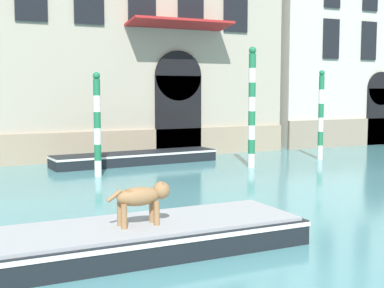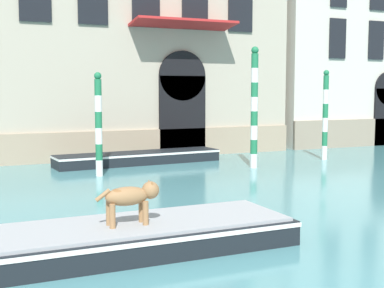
{
  "view_description": "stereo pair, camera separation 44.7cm",
  "coord_description": "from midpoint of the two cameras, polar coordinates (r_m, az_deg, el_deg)",
  "views": [
    {
      "loc": [
        -5.43,
        -3.04,
        2.91
      ],
      "look_at": [
        1.72,
        12.01,
        1.2
      ],
      "focal_mm": 50.0,
      "sensor_mm": 36.0,
      "label": 1
    },
    {
      "loc": [
        -5.02,
        -3.22,
        2.91
      ],
      "look_at": [
        1.72,
        12.01,
        1.2
      ],
      "focal_mm": 50.0,
      "sensor_mm": 36.0,
      "label": 2
    }
  ],
  "objects": [
    {
      "name": "palazzo_right",
      "position": [
        32.61,
        17.49,
        14.49
      ],
      "size": [
        12.21,
        6.13,
        15.94
      ],
      "color": "beige",
      "rests_on": "ground_plane"
    },
    {
      "name": "dog_on_deck",
      "position": [
        9.52,
        -5.11,
        -5.61
      ],
      "size": [
        1.17,
        0.35,
        0.78
      ],
      "rotation": [
        0.0,
        0.0,
        -0.01
      ],
      "color": "#997047",
      "rests_on": "boat_foreground"
    },
    {
      "name": "boat_moored_near_palazzo",
      "position": [
        21.01,
        -5.1,
        -1.45
      ],
      "size": [
        6.67,
        1.8,
        0.46
      ],
      "rotation": [
        0.0,
        0.0,
        0.07
      ],
      "color": "black",
      "rests_on": "ground_plane"
    },
    {
      "name": "boat_foreground",
      "position": [
        9.61,
        -9.31,
        -10.14
      ],
      "size": [
        7.46,
        2.03,
        0.52
      ],
      "rotation": [
        0.0,
        0.0,
        0.01
      ],
      "color": "black",
      "rests_on": "ground_plane"
    },
    {
      "name": "mooring_pole_2",
      "position": [
        22.73,
        14.58,
        3.04
      ],
      "size": [
        0.23,
        0.23,
        3.69
      ],
      "color": "white",
      "rests_on": "ground_plane"
    },
    {
      "name": "mooring_pole_0",
      "position": [
        19.85,
        7.3,
        3.91
      ],
      "size": [
        0.27,
        0.27,
        4.46
      ],
      "color": "white",
      "rests_on": "ground_plane"
    },
    {
      "name": "mooring_pole_1",
      "position": [
        18.05,
        -9.24,
        2.12
      ],
      "size": [
        0.24,
        0.24,
        3.47
      ],
      "color": "white",
      "rests_on": "ground_plane"
    }
  ]
}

